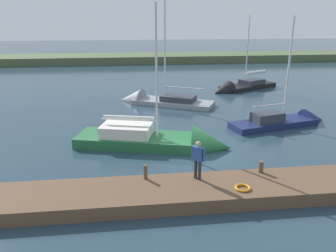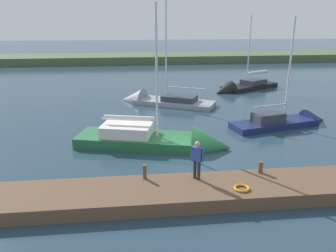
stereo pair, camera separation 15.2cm
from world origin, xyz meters
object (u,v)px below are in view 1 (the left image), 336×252
object	(u,v)px
sailboat_outer_mooring	(166,143)
sailboat_far_left	(155,102)
mooring_post_near	(145,172)
person_on_dock	(198,157)
mooring_post_far	(261,167)
sailboat_inner_slip	(238,89)
sailboat_far_right	(287,123)
life_ring_buoy	(243,188)

from	to	relation	value
sailboat_outer_mooring	sailboat_far_left	bearing A→B (deg)	103.71
mooring_post_near	person_on_dock	size ratio (longest dim) A/B	0.37
sailboat_outer_mooring	person_on_dock	size ratio (longest dim) A/B	5.42
mooring_post_far	sailboat_inner_slip	distance (m)	21.37
sailboat_far_left	sailboat_far_right	world-z (taller)	sailboat_far_left
mooring_post_far	person_on_dock	distance (m)	3.12
mooring_post_far	life_ring_buoy	size ratio (longest dim) A/B	0.82
sailboat_outer_mooring	sailboat_inner_slip	bearing A→B (deg)	73.19
mooring_post_far	life_ring_buoy	distance (m)	1.97
sailboat_far_right	sailboat_outer_mooring	bearing A→B (deg)	-175.16
sailboat_inner_slip	sailboat_far_left	bearing A→B (deg)	-1.51
mooring_post_far	sailboat_far_left	bearing A→B (deg)	-77.38
life_ring_buoy	sailboat_outer_mooring	size ratio (longest dim) A/B	0.07
mooring_post_far	mooring_post_near	bearing A→B (deg)	0.00
mooring_post_near	sailboat_outer_mooring	distance (m)	5.51
sailboat_inner_slip	life_ring_buoy	bearing A→B (deg)	44.12
sailboat_far_left	sailboat_inner_slip	world-z (taller)	sailboat_far_left
life_ring_buoy	person_on_dock	bearing A→B (deg)	-34.68
mooring_post_near	person_on_dock	world-z (taller)	person_on_dock
sailboat_far_left	person_on_dock	world-z (taller)	sailboat_far_left
life_ring_buoy	sailboat_outer_mooring	bearing A→B (deg)	-69.80
sailboat_far_left	sailboat_inner_slip	bearing A→B (deg)	-126.25
mooring_post_near	life_ring_buoy	world-z (taller)	mooring_post_near
sailboat_inner_slip	sailboat_far_right	world-z (taller)	sailboat_inner_slip
sailboat_outer_mooring	sailboat_far_right	size ratio (longest dim) A/B	1.14
mooring_post_far	life_ring_buoy	xyz separation A→B (m)	(1.34, 1.43, -0.22)
life_ring_buoy	sailboat_inner_slip	distance (m)	23.12
mooring_post_far	sailboat_inner_slip	world-z (taller)	sailboat_inner_slip
sailboat_far_right	person_on_dock	size ratio (longest dim) A/B	4.77
sailboat_far_right	person_on_dock	distance (m)	12.16
sailboat_far_left	sailboat_inner_slip	distance (m)	10.36
sailboat_outer_mooring	sailboat_far_right	bearing A→B (deg)	34.17
sailboat_inner_slip	sailboat_far_right	size ratio (longest dim) A/B	1.03
mooring_post_far	sailboat_far_right	xyz separation A→B (m)	(-5.34, -8.44, -0.72)
sailboat_outer_mooring	person_on_dock	world-z (taller)	sailboat_outer_mooring
mooring_post_far	person_on_dock	xyz separation A→B (m)	(3.02, 0.27, 0.75)
mooring_post_near	sailboat_far_right	world-z (taller)	sailboat_far_right
sailboat_far_right	mooring_post_far	bearing A→B (deg)	-136.67
mooring_post_near	sailboat_far_right	bearing A→B (deg)	-141.55
mooring_post_far	life_ring_buoy	world-z (taller)	mooring_post_far
person_on_dock	sailboat_far_right	bearing A→B (deg)	-178.12
life_ring_buoy	sailboat_far_left	size ratio (longest dim) A/B	0.07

